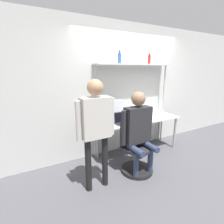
# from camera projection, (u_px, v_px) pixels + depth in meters

# --- Properties ---
(ground_plane) EXTENTS (12.00, 12.00, 0.00)m
(ground_plane) POSITION_uv_depth(u_px,v_px,m) (146.00, 158.00, 3.59)
(ground_plane) COLOR #4C4C51
(wall_back) EXTENTS (8.00, 0.06, 2.70)m
(wall_back) POSITION_uv_depth(u_px,v_px,m) (129.00, 89.00, 3.84)
(wall_back) COLOR silver
(wall_back) RESTS_ON ground_plane
(desk) EXTENTS (1.87, 0.62, 0.75)m
(desk) POSITION_uv_depth(u_px,v_px,m) (138.00, 123.00, 3.71)
(desk) COLOR silver
(desk) RESTS_ON ground_plane
(shelf_unit) EXTENTS (1.78, 0.27, 1.88)m
(shelf_unit) POSITION_uv_depth(u_px,v_px,m) (134.00, 78.00, 3.63)
(shelf_unit) COLOR silver
(shelf_unit) RESTS_ON ground_plane
(monitor) EXTENTS (0.49, 0.20, 0.43)m
(monitor) POSITION_uv_depth(u_px,v_px,m) (113.00, 109.00, 3.53)
(monitor) COLOR #B7B7BC
(monitor) RESTS_ON desk
(laptop) EXTENTS (0.35, 0.22, 0.22)m
(laptop) POSITION_uv_depth(u_px,v_px,m) (122.00, 120.00, 3.40)
(laptop) COLOR #333338
(laptop) RESTS_ON desk
(cell_phone) EXTENTS (0.07, 0.15, 0.01)m
(cell_phone) POSITION_uv_depth(u_px,v_px,m) (135.00, 122.00, 3.46)
(cell_phone) COLOR silver
(cell_phone) RESTS_ON desk
(office_chair) EXTENTS (0.57, 0.57, 0.92)m
(office_chair) POSITION_uv_depth(u_px,v_px,m) (135.00, 156.00, 3.08)
(office_chair) COLOR black
(office_chair) RESTS_ON ground_plane
(person_seated) EXTENTS (0.62, 0.48, 1.43)m
(person_seated) POSITION_uv_depth(u_px,v_px,m) (138.00, 126.00, 2.92)
(person_seated) COLOR #2D3856
(person_seated) RESTS_ON ground_plane
(person_standing) EXTENTS (0.58, 0.22, 1.65)m
(person_standing) POSITION_uv_depth(u_px,v_px,m) (96.00, 122.00, 2.46)
(person_standing) COLOR black
(person_standing) RESTS_ON ground_plane
(bottle_blue) EXTENTS (0.07, 0.07, 0.24)m
(bottle_blue) POSITION_uv_depth(u_px,v_px,m) (120.00, 58.00, 3.37)
(bottle_blue) COLOR #335999
(bottle_blue) RESTS_ON shelf_unit
(bottle_red) EXTENTS (0.06, 0.06, 0.23)m
(bottle_red) POSITION_uv_depth(u_px,v_px,m) (149.00, 59.00, 3.72)
(bottle_red) COLOR maroon
(bottle_red) RESTS_ON shelf_unit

